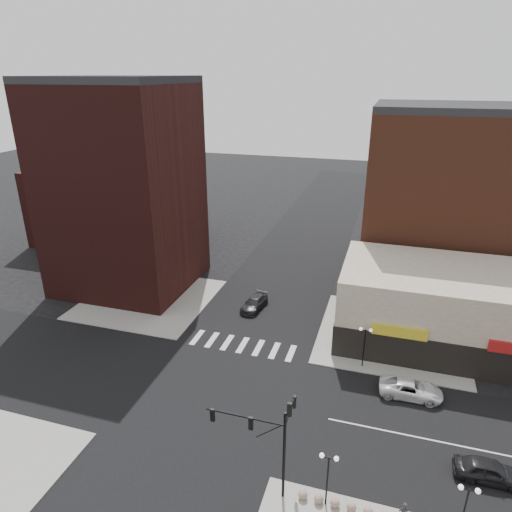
% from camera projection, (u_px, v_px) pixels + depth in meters
% --- Properties ---
extents(ground, '(240.00, 240.00, 0.00)m').
position_uv_depth(ground, '(214.00, 395.00, 39.72)').
color(ground, black).
rests_on(ground, ground).
extents(road_ew, '(200.00, 14.00, 0.02)m').
position_uv_depth(road_ew, '(214.00, 395.00, 39.72)').
color(road_ew, black).
rests_on(road_ew, ground).
extents(road_ns, '(14.00, 200.00, 0.02)m').
position_uv_depth(road_ns, '(214.00, 395.00, 39.72)').
color(road_ns, black).
rests_on(road_ns, ground).
extents(sidewalk_nw, '(15.00, 15.00, 0.12)m').
position_uv_depth(sidewalk_nw, '(149.00, 299.00, 56.48)').
color(sidewalk_nw, gray).
rests_on(sidewalk_nw, ground).
extents(sidewalk_ne, '(15.00, 15.00, 0.12)m').
position_uv_depth(sidewalk_ne, '(391.00, 336.00, 48.64)').
color(sidewalk_ne, gray).
rests_on(sidewalk_ne, ground).
extents(building_nw, '(16.00, 15.00, 25.00)m').
position_uv_depth(building_nw, '(124.00, 191.00, 56.59)').
color(building_nw, '#371311').
rests_on(building_nw, ground).
extents(building_nw_low, '(20.00, 18.00, 12.00)m').
position_uv_depth(building_nw_low, '(111.00, 202.00, 76.28)').
color(building_nw_low, '#371311').
rests_on(building_nw_low, ground).
extents(building_ne_midrise, '(18.00, 15.00, 22.00)m').
position_uv_depth(building_ne_midrise, '(442.00, 204.00, 56.63)').
color(building_ne_midrise, brown).
rests_on(building_ne_midrise, ground).
extents(building_ne_row, '(24.20, 12.20, 8.00)m').
position_uv_depth(building_ne_row, '(461.00, 315.00, 46.11)').
color(building_ne_row, beige).
rests_on(building_ne_row, ground).
extents(traffic_signal, '(5.59, 3.09, 7.77)m').
position_uv_depth(traffic_signal, '(271.00, 431.00, 28.96)').
color(traffic_signal, black).
rests_on(traffic_signal, ground).
extents(street_lamp_se_a, '(1.22, 0.32, 4.16)m').
position_uv_depth(street_lamp_se_a, '(328.00, 467.00, 28.42)').
color(street_lamp_se_a, black).
rests_on(street_lamp_se_a, sidewalk_se).
extents(street_lamp_se_b, '(1.22, 0.32, 4.16)m').
position_uv_depth(street_lamp_se_b, '(467.00, 500.00, 26.26)').
color(street_lamp_se_b, black).
rests_on(street_lamp_se_b, sidewalk_se).
extents(street_lamp_ne, '(1.22, 0.32, 4.16)m').
position_uv_depth(street_lamp_ne, '(365.00, 337.00, 42.34)').
color(street_lamp_ne, black).
rests_on(street_lamp_ne, sidewalk_ne).
extents(bollard_row, '(9.01, 0.61, 0.61)m').
position_uv_depth(bollard_row, '(368.00, 511.00, 28.76)').
color(bollard_row, '#A07F6E').
rests_on(bollard_row, sidewalk_se).
extents(white_suv, '(5.39, 2.57, 1.48)m').
position_uv_depth(white_suv, '(411.00, 389.00, 39.40)').
color(white_suv, silver).
rests_on(white_suv, ground).
extents(dark_sedan_east, '(4.62, 1.92, 1.57)m').
position_uv_depth(dark_sedan_east, '(489.00, 471.00, 31.26)').
color(dark_sedan_east, black).
rests_on(dark_sedan_east, ground).
extents(dark_sedan_north, '(2.61, 5.09, 1.41)m').
position_uv_depth(dark_sedan_north, '(254.00, 303.00, 54.10)').
color(dark_sedan_north, black).
rests_on(dark_sedan_north, ground).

